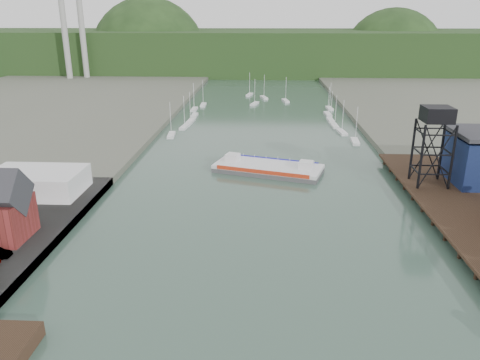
# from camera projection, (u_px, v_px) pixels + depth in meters

# --- Properties ---
(east_pier) EXTENTS (14.00, 70.00, 2.45)m
(east_pier) POSITION_uv_depth(u_px,v_px,m) (462.00, 209.00, 84.54)
(east_pier) COLOR black
(east_pier) RESTS_ON ground
(white_shed) EXTENTS (18.00, 12.00, 4.50)m
(white_shed) POSITION_uv_depth(u_px,v_px,m) (36.00, 182.00, 92.60)
(white_shed) COLOR silver
(white_shed) RESTS_ON west_quay
(lift_tower) EXTENTS (6.50, 6.50, 16.00)m
(lift_tower) POSITION_uv_depth(u_px,v_px,m) (437.00, 119.00, 92.35)
(lift_tower) COLOR black
(lift_tower) RESTS_ON east_pier
(marina_sailboats) EXTENTS (57.71, 92.65, 0.90)m
(marina_sailboats) POSITION_uv_depth(u_px,v_px,m) (262.00, 114.00, 174.96)
(marina_sailboats) COLOR silver
(marina_sailboats) RESTS_ON ground
(smokestacks) EXTENTS (11.20, 8.20, 60.00)m
(smokestacks) POSITION_uv_depth(u_px,v_px,m) (73.00, 26.00, 259.01)
(smokestacks) COLOR #9A9A95
(smokestacks) RESTS_ON ground
(distant_hills) EXTENTS (500.00, 120.00, 80.00)m
(distant_hills) POSITION_uv_depth(u_px,v_px,m) (258.00, 54.00, 325.36)
(distant_hills) COLOR black
(distant_hills) RESTS_ON ground
(chain_ferry) EXTENTS (26.78, 16.88, 3.59)m
(chain_ferry) POSITION_uv_depth(u_px,v_px,m) (268.00, 168.00, 110.45)
(chain_ferry) COLOR #4B4A4D
(chain_ferry) RESTS_ON ground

